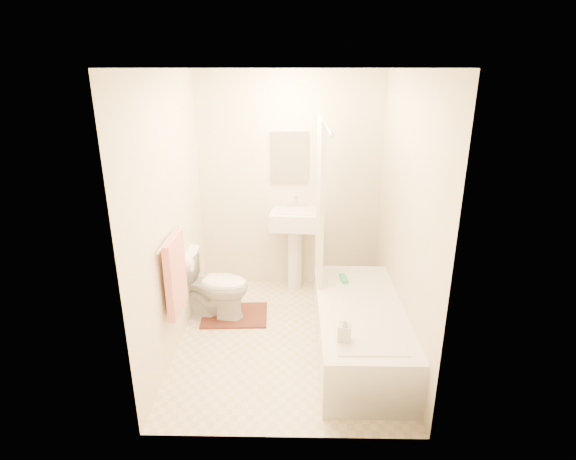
{
  "coord_description": "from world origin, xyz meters",
  "views": [
    {
      "loc": [
        0.07,
        -3.63,
        2.4
      ],
      "look_at": [
        0.0,
        0.25,
        1.0
      ],
      "focal_mm": 28.0,
      "sensor_mm": 36.0,
      "label": 1
    }
  ],
  "objects_px": {
    "toilet": "(214,285)",
    "bathtub": "(359,330)",
    "sink": "(295,247)",
    "bath_mat": "(235,315)",
    "soap_bottle": "(344,329)"
  },
  "relations": [
    {
      "from": "toilet",
      "to": "bathtub",
      "type": "relative_size",
      "value": 0.43
    },
    {
      "from": "toilet",
      "to": "sink",
      "type": "xyz_separation_m",
      "value": [
        0.81,
        0.65,
        0.16
      ]
    },
    {
      "from": "sink",
      "to": "bathtub",
      "type": "bearing_deg",
      "value": -60.59
    },
    {
      "from": "toilet",
      "to": "sink",
      "type": "bearing_deg",
      "value": -42.31
    },
    {
      "from": "toilet",
      "to": "bath_mat",
      "type": "xyz_separation_m",
      "value": [
        0.2,
        -0.01,
        -0.34
      ]
    },
    {
      "from": "toilet",
      "to": "bathtub",
      "type": "distance_m",
      "value": 1.52
    },
    {
      "from": "bath_mat",
      "to": "soap_bottle",
      "type": "relative_size",
      "value": 3.24
    },
    {
      "from": "bath_mat",
      "to": "soap_bottle",
      "type": "height_order",
      "value": "soap_bottle"
    },
    {
      "from": "sink",
      "to": "toilet",
      "type": "bearing_deg",
      "value": -136.22
    },
    {
      "from": "toilet",
      "to": "bathtub",
      "type": "bearing_deg",
      "value": -104.8
    },
    {
      "from": "soap_bottle",
      "to": "sink",
      "type": "bearing_deg",
      "value": 101.92
    },
    {
      "from": "bath_mat",
      "to": "soap_bottle",
      "type": "bearing_deg",
      "value": -48.84
    },
    {
      "from": "toilet",
      "to": "soap_bottle",
      "type": "relative_size",
      "value": 3.53
    },
    {
      "from": "toilet",
      "to": "bathtub",
      "type": "height_order",
      "value": "toilet"
    },
    {
      "from": "bathtub",
      "to": "bath_mat",
      "type": "xyz_separation_m",
      "value": [
        -1.19,
        0.6,
        -0.22
      ]
    }
  ]
}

